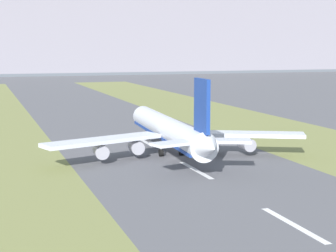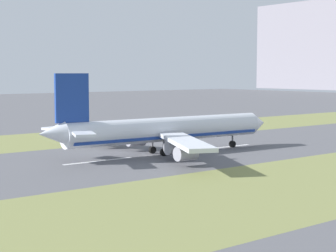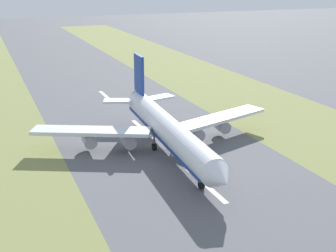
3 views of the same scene
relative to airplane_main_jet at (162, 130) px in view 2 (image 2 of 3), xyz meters
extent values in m
plane|color=#56565B|center=(-0.31, -4.00, -6.02)|extent=(800.00, 800.00, 0.00)
cube|color=olive|center=(-45.31, -4.00, -6.02)|extent=(40.00, 600.00, 0.01)
cube|color=olive|center=(44.69, -4.00, -6.02)|extent=(40.00, 600.00, 0.01)
cube|color=silver|center=(-0.31, -18.10, -6.01)|extent=(1.20, 18.00, 0.01)
cube|color=silver|center=(-0.31, 21.90, -6.01)|extent=(1.20, 18.00, 0.01)
cylinder|color=silver|center=(0.11, 1.90, 0.18)|extent=(9.29, 56.26, 6.00)
cone|color=silver|center=(1.91, 32.35, 0.18)|extent=(6.16, 5.34, 5.88)
cone|color=silver|center=(-1.72, -29.04, 0.98)|extent=(5.45, 6.29, 5.10)
cube|color=navy|center=(0.11, 1.90, -1.47)|extent=(8.86, 54.00, 0.70)
cube|color=silver|center=(-17.78, -4.27, -0.72)|extent=(29.40, 14.94, 0.90)
cube|color=silver|center=(17.16, -6.34, -0.72)|extent=(28.77, 17.85, 0.90)
cylinder|color=#93939E|center=(-9.11, -1.56, -3.17)|extent=(3.48, 4.98, 3.20)
cylinder|color=#93939E|center=(-18.30, -4.52, -3.17)|extent=(3.48, 4.98, 3.20)
cylinder|color=#93939E|center=(8.86, -2.62, -3.17)|extent=(3.48, 4.98, 3.20)
cylinder|color=#93939E|center=(17.64, -6.65, -3.17)|extent=(3.48, 4.98, 3.20)
cube|color=navy|center=(-1.42, -24.05, 8.68)|extent=(1.27, 8.03, 11.00)
cube|color=silver|center=(-6.91, -23.73, 1.18)|extent=(10.79, 6.78, 0.60)
cube|color=silver|center=(4.07, -24.38, 1.18)|extent=(10.92, 7.74, 0.60)
cylinder|color=#59595E|center=(1.37, 23.14, -3.52)|extent=(0.50, 0.50, 3.20)
cylinder|color=black|center=(1.37, 23.14, -5.12)|extent=(1.00, 1.85, 1.80)
cylinder|color=#59595E|center=(-2.66, -0.94, -3.52)|extent=(0.50, 0.50, 3.20)
cylinder|color=black|center=(-2.66, -0.94, -5.12)|extent=(1.00, 1.85, 1.80)
cylinder|color=#59595E|center=(2.53, -1.25, -3.52)|extent=(0.50, 0.50, 3.20)
cylinder|color=black|center=(2.53, -1.25, -5.12)|extent=(1.00, 1.85, 1.80)
camera|label=1|loc=(-44.39, -129.16, 20.42)|focal=60.00mm
camera|label=2|loc=(111.04, -83.46, 14.40)|focal=60.00mm
camera|label=3|loc=(40.46, 101.43, 35.80)|focal=50.00mm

